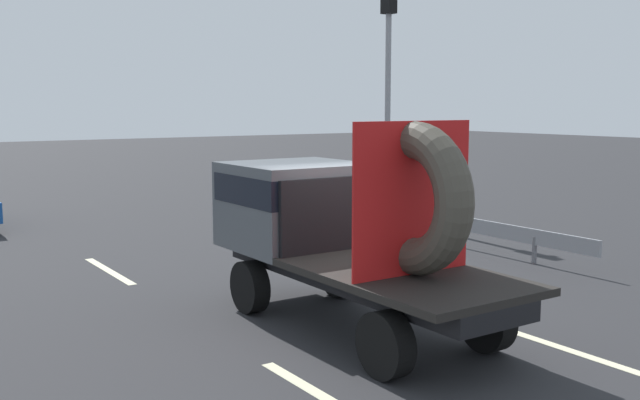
# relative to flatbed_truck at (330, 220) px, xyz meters

# --- Properties ---
(ground_plane) EXTENTS (120.00, 120.00, 0.00)m
(ground_plane) POSITION_rel_flatbed_truck_xyz_m (0.35, -0.55, -1.50)
(ground_plane) COLOR #28282B
(flatbed_truck) EXTENTS (2.02, 5.28, 3.00)m
(flatbed_truck) POSITION_rel_flatbed_truck_xyz_m (0.00, 0.00, 0.00)
(flatbed_truck) COLOR black
(flatbed_truck) RESTS_ON ground_plane
(traffic_light) EXTENTS (0.42, 0.36, 6.55)m
(traffic_light) POSITION_rel_flatbed_truck_xyz_m (6.72, 6.91, 2.72)
(traffic_light) COLOR gray
(traffic_light) RESTS_ON ground_plane
(guardrail) EXTENTS (0.10, 12.17, 0.71)m
(guardrail) POSITION_rel_flatbed_truck_xyz_m (5.60, 5.37, -0.97)
(guardrail) COLOR gray
(guardrail) RESTS_ON ground_plane
(lane_dash_left_far) EXTENTS (0.16, 2.68, 0.01)m
(lane_dash_left_far) POSITION_rel_flatbed_truck_xyz_m (-1.77, 4.98, -1.49)
(lane_dash_left_far) COLOR beige
(lane_dash_left_far) RESTS_ON ground_plane
(lane_dash_right_near) EXTENTS (0.16, 2.90, 0.01)m
(lane_dash_right_near) POSITION_rel_flatbed_truck_xyz_m (1.77, -2.56, -1.49)
(lane_dash_right_near) COLOR beige
(lane_dash_right_near) RESTS_ON ground_plane
(lane_dash_right_far) EXTENTS (0.16, 2.60, 0.01)m
(lane_dash_right_far) POSITION_rel_flatbed_truck_xyz_m (1.77, 5.04, -1.49)
(lane_dash_right_far) COLOR beige
(lane_dash_right_far) RESTS_ON ground_plane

